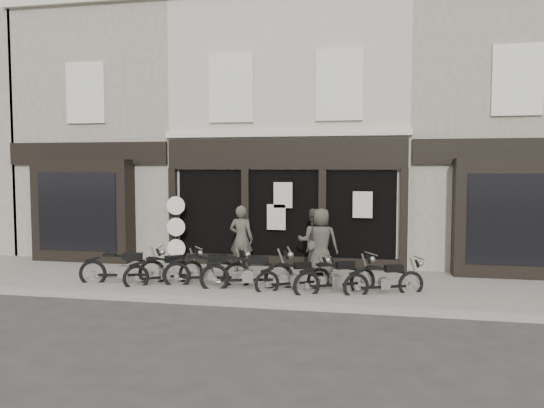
% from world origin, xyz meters
% --- Properties ---
extents(ground_plane, '(90.00, 90.00, 0.00)m').
position_xyz_m(ground_plane, '(0.00, 0.00, 0.00)').
color(ground_plane, '#2D2B28').
rests_on(ground_plane, ground).
extents(pavement, '(30.00, 4.20, 0.12)m').
position_xyz_m(pavement, '(0.00, 0.90, 0.06)').
color(pavement, slate).
rests_on(pavement, ground_plane).
extents(kerb, '(30.00, 0.25, 0.13)m').
position_xyz_m(kerb, '(0.00, -1.25, 0.07)').
color(kerb, gray).
rests_on(kerb, ground_plane).
extents(central_building, '(7.30, 6.22, 8.34)m').
position_xyz_m(central_building, '(0.00, 5.95, 4.08)').
color(central_building, '#BDB2A2').
rests_on(central_building, ground).
extents(neighbour_left, '(5.60, 6.73, 8.34)m').
position_xyz_m(neighbour_left, '(-6.35, 5.90, 4.04)').
color(neighbour_left, '#9F9486').
rests_on(neighbour_left, ground).
extents(neighbour_right, '(5.60, 6.73, 8.34)m').
position_xyz_m(neighbour_right, '(6.35, 5.90, 4.04)').
color(neighbour_right, '#9F9486').
rests_on(neighbour_right, ground).
extents(motorcycle_0, '(2.18, 0.81, 1.06)m').
position_xyz_m(motorcycle_0, '(-3.64, -0.02, 0.42)').
color(motorcycle_0, black).
rests_on(motorcycle_0, ground).
extents(motorcycle_1, '(1.77, 1.45, 0.99)m').
position_xyz_m(motorcycle_1, '(-2.54, 0.06, 0.39)').
color(motorcycle_1, black).
rests_on(motorcycle_1, ground).
extents(motorcycle_2, '(2.21, 0.71, 1.06)m').
position_xyz_m(motorcycle_2, '(-1.42, 0.09, 0.42)').
color(motorcycle_2, black).
rests_on(motorcycle_2, ground).
extents(motorcycle_3, '(2.26, 0.90, 1.10)m').
position_xyz_m(motorcycle_3, '(-0.35, -0.03, 0.44)').
color(motorcycle_3, black).
rests_on(motorcycle_3, ground).
extents(motorcycle_4, '(1.77, 1.16, 0.93)m').
position_xyz_m(motorcycle_4, '(0.77, 0.06, 0.37)').
color(motorcycle_4, black).
rests_on(motorcycle_4, ground).
extents(motorcycle_5, '(1.92, 1.28, 1.01)m').
position_xyz_m(motorcycle_5, '(1.79, -0.03, 0.40)').
color(motorcycle_5, black).
rests_on(motorcycle_5, ground).
extents(motorcycle_6, '(1.87, 0.99, 0.95)m').
position_xyz_m(motorcycle_6, '(2.91, 0.05, 0.38)').
color(motorcycle_6, black).
rests_on(motorcycle_6, ground).
extents(man_left, '(0.72, 0.50, 1.88)m').
position_xyz_m(man_left, '(-1.03, 1.90, 1.06)').
color(man_left, '#423E36').
rests_on(man_left, pavement).
extents(man_centre, '(0.98, 0.82, 1.80)m').
position_xyz_m(man_centre, '(0.98, 2.11, 1.02)').
color(man_centre, '#403C34').
rests_on(man_centre, pavement).
extents(man_right, '(0.95, 0.68, 1.83)m').
position_xyz_m(man_right, '(1.23, 1.90, 1.04)').
color(man_right, '#3A3730').
rests_on(man_right, pavement).
extents(advert_sign_post, '(0.55, 0.36, 2.27)m').
position_xyz_m(advert_sign_post, '(-3.18, 2.45, 1.10)').
color(advert_sign_post, black).
rests_on(advert_sign_post, ground).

